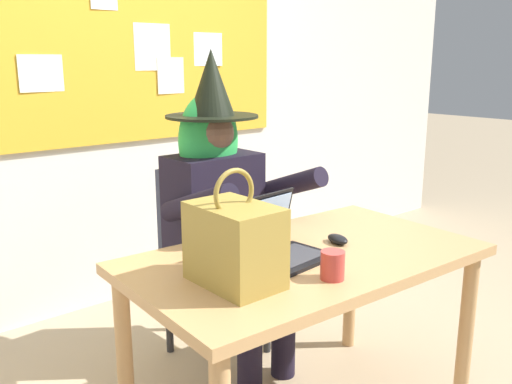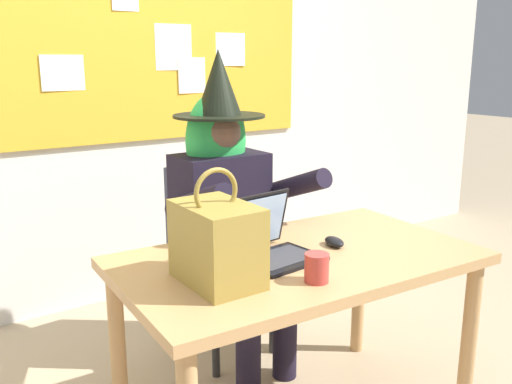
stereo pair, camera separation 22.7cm
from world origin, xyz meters
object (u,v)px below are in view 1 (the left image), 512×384
(chair_at_desk, at_px, (206,248))
(coffee_mug, at_px, (333,265))
(desk_main, at_px, (306,276))
(laptop, at_px, (280,243))
(handbag, at_px, (235,244))
(person_costumed, at_px, (221,195))
(computer_mouse, at_px, (338,239))

(chair_at_desk, relative_size, coffee_mug, 9.66)
(desk_main, bearing_deg, laptop, 157.30)
(chair_at_desk, xyz_separation_m, handbag, (-0.44, -0.79, 0.33))
(desk_main, xyz_separation_m, handbag, (-0.38, -0.05, 0.22))
(person_costumed, distance_m, handbag, 0.80)
(laptop, height_order, coffee_mug, laptop)
(chair_at_desk, bearing_deg, coffee_mug, -14.67)
(laptop, distance_m, handbag, 0.30)
(handbag, xyz_separation_m, coffee_mug, (0.27, -0.18, -0.09))
(handbag, relative_size, coffee_mug, 3.98)
(computer_mouse, relative_size, coffee_mug, 1.09)
(laptop, bearing_deg, handbag, -168.29)
(person_costumed, height_order, coffee_mug, person_costumed)
(chair_at_desk, distance_m, coffee_mug, 1.01)
(chair_at_desk, relative_size, computer_mouse, 8.83)
(laptop, xyz_separation_m, coffee_mug, (-0.01, -0.27, -0.00))
(chair_at_desk, bearing_deg, handbag, -33.64)
(laptop, height_order, handbag, handbag)
(chair_at_desk, height_order, laptop, laptop)
(person_costumed, distance_m, coffee_mug, 0.86)
(handbag, bearing_deg, computer_mouse, 5.19)
(person_costumed, bearing_deg, desk_main, -7.16)
(chair_at_desk, bearing_deg, person_costumed, -1.30)
(person_costumed, distance_m, laptop, 0.60)
(chair_at_desk, xyz_separation_m, computer_mouse, (0.11, -0.74, 0.21))
(handbag, distance_m, coffee_mug, 0.33)
(computer_mouse, bearing_deg, laptop, -175.08)
(coffee_mug, bearing_deg, desk_main, 64.16)
(chair_at_desk, distance_m, computer_mouse, 0.77)
(desk_main, xyz_separation_m, chair_at_desk, (0.07, 0.74, -0.10))
(handbag, bearing_deg, desk_main, 7.28)
(chair_at_desk, bearing_deg, computer_mouse, 4.32)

